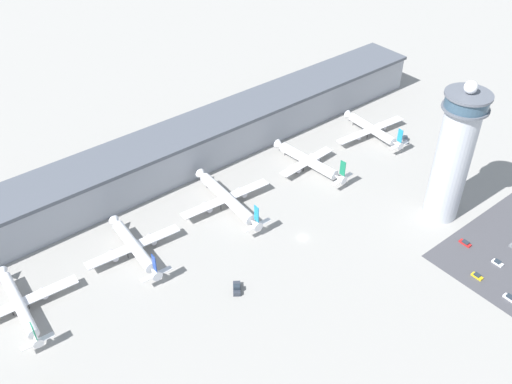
% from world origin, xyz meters
% --- Properties ---
extents(ground_plane, '(1000.00, 1000.00, 0.00)m').
position_xyz_m(ground_plane, '(0.00, 0.00, 0.00)').
color(ground_plane, gray).
extents(terminal_building, '(259.16, 25.00, 19.46)m').
position_xyz_m(terminal_building, '(0.00, 70.00, 9.83)').
color(terminal_building, '#9399A3').
rests_on(terminal_building, ground).
extents(control_tower, '(17.26, 17.26, 60.36)m').
position_xyz_m(control_tower, '(54.19, -24.41, 29.14)').
color(control_tower, '#ADB2BC').
rests_on(control_tower, ground).
extents(airplane_gate_alpha, '(41.12, 40.02, 11.99)m').
position_xyz_m(airplane_gate_alpha, '(-100.28, 32.73, 3.82)').
color(airplane_gate_alpha, white).
rests_on(airplane_gate_alpha, ground).
extents(airplane_gate_bravo, '(37.94, 38.30, 13.49)m').
position_xyz_m(airplane_gate_bravo, '(-56.01, 33.03, 4.30)').
color(airplane_gate_bravo, silver).
rests_on(airplane_gate_bravo, ground).
extents(airplane_gate_charlie, '(41.51, 44.75, 14.26)m').
position_xyz_m(airplane_gate_charlie, '(-11.62, 34.05, 4.73)').
color(airplane_gate_charlie, white).
rests_on(airplane_gate_charlie, ground).
extents(airplane_gate_delta, '(31.20, 41.57, 13.69)m').
position_xyz_m(airplane_gate_delta, '(34.03, 33.31, 4.16)').
color(airplane_gate_delta, white).
rests_on(airplane_gate_delta, ground).
extents(airplane_gate_echo, '(41.56, 38.01, 13.07)m').
position_xyz_m(airplane_gate_echo, '(77.26, 33.52, 4.29)').
color(airplane_gate_echo, white).
rests_on(airplane_gate_echo, ground).
extents(service_truck_fuel, '(5.68, 5.78, 2.56)m').
position_xyz_m(service_truck_fuel, '(87.27, 20.44, 0.88)').
color(service_truck_fuel, black).
rests_on(service_truck_fuel, ground).
extents(service_truck_baggage, '(5.67, 6.38, 3.05)m').
position_xyz_m(service_truck_baggage, '(-37.13, -5.67, 1.06)').
color(service_truck_baggage, black).
rests_on(service_truck_baggage, ground).
extents(car_green_van, '(1.89, 4.18, 1.44)m').
position_xyz_m(car_green_van, '(34.87, -55.62, 0.56)').
color(car_green_van, black).
rests_on(car_green_van, ground).
extents(car_grey_coupe, '(1.90, 4.57, 1.58)m').
position_xyz_m(car_grey_coupe, '(34.59, -68.97, 0.61)').
color(car_grey_coupe, black).
rests_on(car_grey_coupe, ground).
extents(car_maroon_suv, '(1.88, 4.16, 1.47)m').
position_xyz_m(car_maroon_suv, '(46.76, -56.41, 0.57)').
color(car_maroon_suv, black).
rests_on(car_maroon_suv, ground).
extents(car_blue_compact, '(1.99, 4.81, 1.44)m').
position_xyz_m(car_blue_compact, '(46.62, -42.40, 0.56)').
color(car_blue_compact, black).
rests_on(car_blue_compact, ground).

